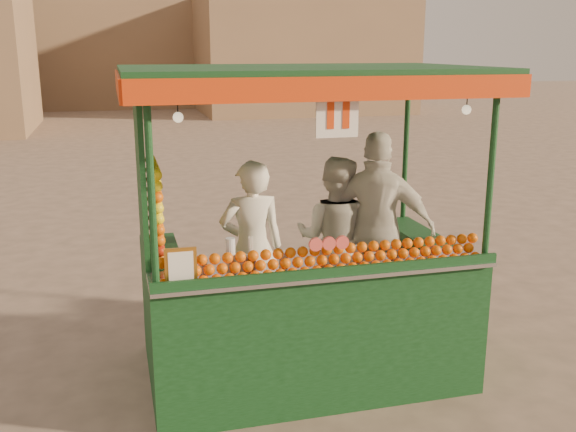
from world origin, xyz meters
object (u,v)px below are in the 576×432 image
object	(u,v)px
juice_cart	(298,284)
vendor_middle	(335,238)
vendor_left	(252,248)
vendor_right	(377,229)

from	to	relation	value
juice_cart	vendor_middle	size ratio (longest dim) A/B	1.90
vendor_left	vendor_right	distance (m)	1.17
vendor_left	juice_cart	bearing A→B (deg)	131.58
vendor_middle	vendor_right	bearing A→B (deg)	-176.41
juice_cart	vendor_right	bearing A→B (deg)	20.96
juice_cart	vendor_middle	bearing A→B (deg)	45.68
juice_cart	vendor_right	distance (m)	0.97
vendor_left	vendor_right	xyz separation A→B (m)	(1.17, -0.05, 0.11)
vendor_left	vendor_right	size ratio (longest dim) A/B	0.88
vendor_right	vendor_left	bearing A→B (deg)	24.42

